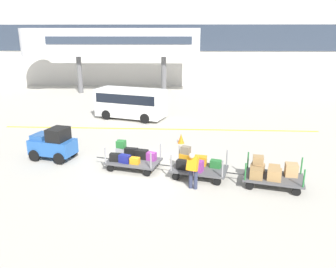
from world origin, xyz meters
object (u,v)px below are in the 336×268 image
at_px(baggage_handler, 193,169).
at_px(safety_cone_near, 181,139).
at_px(baggage_tug, 53,144).
at_px(shuttle_van, 131,101).
at_px(baggage_cart_lead, 132,157).
at_px(baggage_cart_tail, 271,173).
at_px(baggage_cart_middle, 197,165).

xyz_separation_m(baggage_handler, safety_cone_near, (-0.41, 5.66, -0.59)).
bearing_deg(baggage_tug, baggage_handler, -25.13).
relative_size(shuttle_van, safety_cone_near, 9.38).
bearing_deg(baggage_cart_lead, baggage_cart_tail, -15.83).
height_order(baggage_cart_lead, shuttle_van, shuttle_van).
relative_size(baggage_cart_tail, safety_cone_near, 5.61).
bearing_deg(baggage_cart_middle, baggage_handler, -99.92).
bearing_deg(shuttle_van, safety_cone_near, -57.37).
bearing_deg(safety_cone_near, baggage_cart_tail, -55.75).
xyz_separation_m(baggage_cart_lead, baggage_cart_middle, (2.87, -0.83, -0.00)).
bearing_deg(shuttle_van, baggage_cart_tail, -56.57).
bearing_deg(baggage_cart_lead, baggage_tug, 165.58).
bearing_deg(baggage_cart_tail, baggage_tug, 164.73).
distance_m(baggage_cart_middle, shuttle_van, 10.77).
relative_size(baggage_tug, safety_cone_near, 4.21).
bearing_deg(shuttle_van, baggage_tug, -108.12).
bearing_deg(baggage_handler, baggage_cart_tail, 7.73).
distance_m(baggage_cart_lead, shuttle_van, 9.20).
bearing_deg(baggage_tug, safety_cone_near, 22.67).
distance_m(baggage_cart_middle, safety_cone_near, 4.46).
distance_m(baggage_cart_middle, baggage_cart_tail, 3.05).
relative_size(baggage_cart_middle, safety_cone_near, 5.61).
distance_m(baggage_tug, shuttle_van, 8.51).
height_order(baggage_cart_middle, baggage_handler, baggage_handler).
xyz_separation_m(shuttle_van, safety_cone_near, (3.52, -5.50, -0.96)).
bearing_deg(baggage_cart_lead, baggage_handler, -38.03).
distance_m(baggage_tug, baggage_handler, 7.26).
xyz_separation_m(baggage_tug, baggage_cart_tail, (9.73, -2.66, -0.22)).
distance_m(baggage_cart_tail, baggage_handler, 3.20).
distance_m(baggage_tug, safety_cone_near, 6.70).
height_order(baggage_cart_middle, shuttle_van, shuttle_van).
relative_size(baggage_cart_lead, baggage_cart_tail, 1.00).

